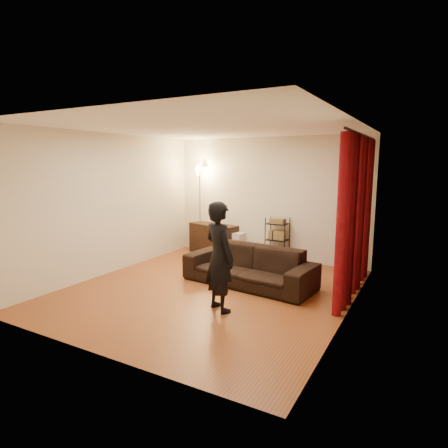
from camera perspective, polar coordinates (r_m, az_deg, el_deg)
The scene contains 14 objects.
floor at distance 6.50m, azimuth -2.09°, elevation -9.93°, with size 5.00×5.00×0.00m, color brown.
ceiling at distance 6.16m, azimuth -2.24°, elevation 14.52°, with size 5.00×5.00×0.00m, color white.
wall_back at distance 8.41m, azimuth 6.70°, elevation 3.86°, with size 5.00×5.00×0.00m, color beige.
wall_front at distance 4.28m, azimuth -19.78°, elevation -1.90°, with size 5.00×5.00×0.00m, color beige.
wall_left at distance 7.59m, azimuth -16.87°, elevation 2.94°, with size 5.00×5.00×0.00m, color beige.
wall_right at distance 5.39m, azimuth 18.78°, elevation 0.38°, with size 5.00×5.00×0.00m, color beige.
curtain_rod at distance 6.47m, azimuth 20.32°, elevation 12.64°, with size 0.04×0.04×2.65m, color black.
curtain at distance 6.52m, azimuth 19.51°, elevation 1.14°, with size 0.22×2.65×2.55m, color #670C0D, non-canonical shape.
sofa at distance 6.66m, azimuth 3.81°, elevation -6.40°, with size 2.33×0.91×0.68m, color black.
person at distance 5.41m, azimuth -0.69°, elevation -5.00°, with size 0.59×0.39×1.61m, color black.
media_cabinet at distance 8.87m, azimuth -1.62°, elevation -2.30°, with size 1.22×0.46×0.71m, color black.
storage_boxes at distance 8.54m, azimuth 1.97°, elevation -3.20°, with size 0.35×0.28×0.58m, color silver, non-canonical shape.
wire_shelf at distance 8.21m, azimuth 8.11°, elevation -2.40°, with size 0.44×0.31×0.97m, color black, non-canonical shape.
floor_lamp at distance 8.94m, azimuth -3.69°, elevation 2.50°, with size 0.39×0.39×2.16m, color silver, non-canonical shape.
Camera 1 is at (3.18, -5.25, 2.14)m, focal length 30.00 mm.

